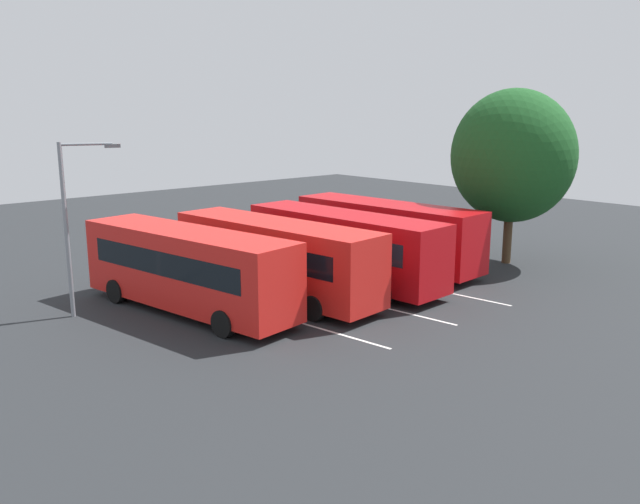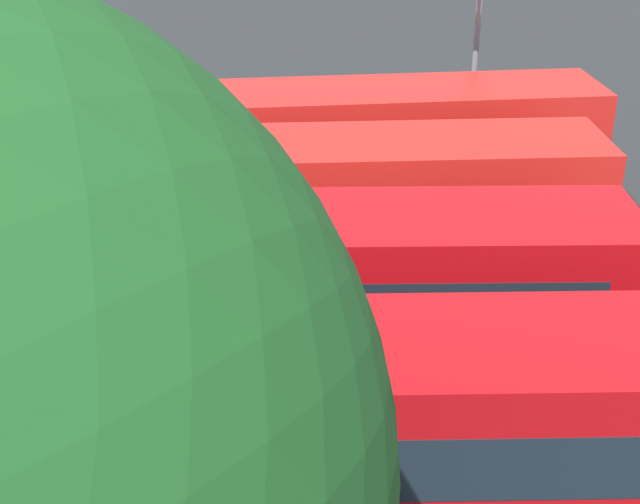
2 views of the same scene
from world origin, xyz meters
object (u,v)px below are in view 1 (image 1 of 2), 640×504
street_lamp (72,217)px  bus_center_left (343,246)px  pedestrian (284,233)px  depot_tree (512,156)px  bus_far_right (187,267)px  bus_far_left (386,232)px  bus_center_right (275,257)px

street_lamp → bus_center_left: bearing=-0.1°
street_lamp → pedestrian: bearing=33.7°
bus_center_left → pedestrian: size_ratio=5.94×
pedestrian → depot_tree: 12.58m
bus_far_right → pedestrian: size_ratio=6.01×
bus_far_right → pedestrian: (6.05, -9.66, -0.75)m
bus_far_left → bus_center_right: same height
bus_far_right → depot_tree: depot_tree is taller
depot_tree → bus_far_left: bearing=57.2°
pedestrian → street_lamp: (-3.73, 13.02, 2.79)m
bus_far_left → bus_center_left: same height
bus_center_right → pedestrian: bearing=-46.8°
bus_far_left → pedestrian: (6.26, 1.38, -0.75)m
bus_center_left → pedestrian: bus_center_left is taller
bus_far_left → bus_center_left: bearing=99.7°
bus_far_right → depot_tree: 17.16m
bus_center_right → bus_far_right: (0.78, 3.66, 0.00)m
pedestrian → depot_tree: size_ratio=0.20×
pedestrian → street_lamp: street_lamp is taller
bus_center_right → street_lamp: (3.09, 7.03, 2.04)m
bus_center_right → depot_tree: 13.53m
bus_center_right → depot_tree: (-2.87, -12.71, 3.64)m
street_lamp → bus_far_left: bearing=7.7°
bus_far_left → bus_center_right: size_ratio=0.99×
bus_center_right → street_lamp: bearing=60.7°
bus_far_left → bus_center_left: 3.88m
bus_center_left → depot_tree: size_ratio=1.17×
pedestrian → bus_far_left: bearing=-16.2°
bus_center_right → street_lamp: 7.94m
bus_center_right → depot_tree: size_ratio=1.18×
bus_center_left → pedestrian: (7.14, -2.39, -0.75)m
bus_center_right → bus_far_right: 3.74m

